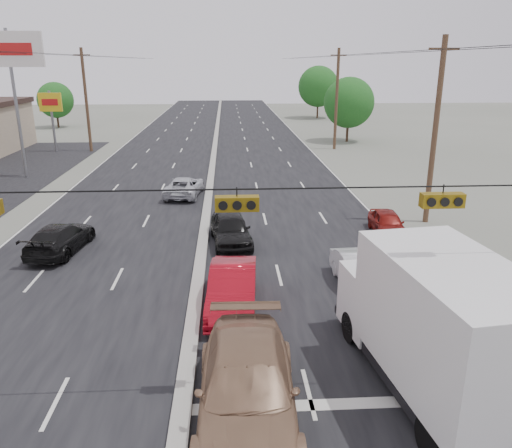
{
  "coord_description": "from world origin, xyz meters",
  "views": [
    {
      "loc": [
        1.28,
        -11.44,
        8.66
      ],
      "look_at": [
        2.45,
        8.37,
        2.2
      ],
      "focal_mm": 35.0,
      "sensor_mm": 36.0,
      "label": 1
    }
  ],
  "objects_px": {
    "box_truck": "(435,323)",
    "tan_sedan": "(247,388)",
    "utility_pole_left_c": "(86,100)",
    "oncoming_near": "(60,238)",
    "red_sedan": "(233,289)",
    "queue_car_a": "(231,229)",
    "utility_pole_right_b": "(435,131)",
    "tree_left_far": "(55,100)",
    "tree_right_far": "(318,86)",
    "queue_car_e": "(387,223)",
    "pole_sign_far": "(51,107)",
    "queue_car_b": "(359,272)",
    "oncoming_far": "(184,187)",
    "black_suv": "(504,385)",
    "tree_right_mid": "(349,103)",
    "utility_pole_right_c": "(337,99)",
    "pole_sign_billboard": "(10,59)",
    "queue_car_d": "(414,269)"
  },
  "relations": [
    {
      "from": "utility_pole_left_c",
      "to": "queue_car_d",
      "type": "height_order",
      "value": "utility_pole_left_c"
    },
    {
      "from": "box_truck",
      "to": "black_suv",
      "type": "distance_m",
      "value": 2.23
    },
    {
      "from": "black_suv",
      "to": "tree_left_far",
      "type": "bearing_deg",
      "value": 121.08
    },
    {
      "from": "red_sedan",
      "to": "queue_car_a",
      "type": "height_order",
      "value": "red_sedan"
    },
    {
      "from": "tan_sedan",
      "to": "black_suv",
      "type": "bearing_deg",
      "value": 0.75
    },
    {
      "from": "box_truck",
      "to": "tan_sedan",
      "type": "relative_size",
      "value": 1.32
    },
    {
      "from": "tree_right_far",
      "to": "black_suv",
      "type": "distance_m",
      "value": 71.5
    },
    {
      "from": "tree_right_mid",
      "to": "queue_car_a",
      "type": "bearing_deg",
      "value": -112.38
    },
    {
      "from": "utility_pole_right_c",
      "to": "box_truck",
      "type": "bearing_deg",
      "value": -98.23
    },
    {
      "from": "queue_car_b",
      "to": "oncoming_near",
      "type": "distance_m",
      "value": 13.99
    },
    {
      "from": "utility_pole_right_c",
      "to": "queue_car_a",
      "type": "distance_m",
      "value": 30.45
    },
    {
      "from": "utility_pole_right_b",
      "to": "box_truck",
      "type": "height_order",
      "value": "utility_pole_right_b"
    },
    {
      "from": "oncoming_near",
      "to": "oncoming_far",
      "type": "height_order",
      "value": "oncoming_near"
    },
    {
      "from": "pole_sign_far",
      "to": "tree_right_far",
      "type": "relative_size",
      "value": 0.74
    },
    {
      "from": "tree_left_far",
      "to": "tree_right_far",
      "type": "distance_m",
      "value": 39.31
    },
    {
      "from": "pole_sign_billboard",
      "to": "tan_sedan",
      "type": "height_order",
      "value": "pole_sign_billboard"
    },
    {
      "from": "utility_pole_left_c",
      "to": "pole_sign_billboard",
      "type": "xyz_separation_m",
      "value": [
        -2.0,
        -12.0,
        3.76
      ]
    },
    {
      "from": "oncoming_far",
      "to": "utility_pole_left_c",
      "type": "bearing_deg",
      "value": -52.63
    },
    {
      "from": "utility_pole_left_c",
      "to": "queue_car_e",
      "type": "xyz_separation_m",
      "value": [
        22.1,
        -27.1,
        -4.48
      ]
    },
    {
      "from": "oncoming_near",
      "to": "oncoming_far",
      "type": "xyz_separation_m",
      "value": [
        5.06,
        10.19,
        -0.04
      ]
    },
    {
      "from": "oncoming_far",
      "to": "utility_pole_right_c",
      "type": "bearing_deg",
      "value": -120.61
    },
    {
      "from": "utility_pole_left_c",
      "to": "utility_pole_right_b",
      "type": "distance_m",
      "value": 35.36
    },
    {
      "from": "queue_car_e",
      "to": "oncoming_near",
      "type": "distance_m",
      "value": 16.37
    },
    {
      "from": "queue_car_b",
      "to": "utility_pole_right_c",
      "type": "bearing_deg",
      "value": 76.31
    },
    {
      "from": "tree_right_mid",
      "to": "queue_car_e",
      "type": "distance_m",
      "value": 32.76
    },
    {
      "from": "tree_left_far",
      "to": "oncoming_far",
      "type": "height_order",
      "value": "tree_left_far"
    },
    {
      "from": "utility_pole_left_c",
      "to": "queue_car_a",
      "type": "relative_size",
      "value": 2.21
    },
    {
      "from": "pole_sign_far",
      "to": "box_truck",
      "type": "bearing_deg",
      "value": -60.38
    },
    {
      "from": "utility_pole_left_c",
      "to": "queue_car_b",
      "type": "distance_m",
      "value": 38.63
    },
    {
      "from": "tan_sedan",
      "to": "queue_car_e",
      "type": "height_order",
      "value": "tan_sedan"
    },
    {
      "from": "tree_left_far",
      "to": "queue_car_e",
      "type": "distance_m",
      "value": 56.8
    },
    {
      "from": "queue_car_e",
      "to": "utility_pole_left_c",
      "type": "bearing_deg",
      "value": 132.22
    },
    {
      "from": "queue_car_e",
      "to": "tree_left_far",
      "type": "bearing_deg",
      "value": 126.88
    },
    {
      "from": "red_sedan",
      "to": "queue_car_b",
      "type": "xyz_separation_m",
      "value": [
        5.07,
        1.52,
        -0.13
      ]
    },
    {
      "from": "utility_pole_left_c",
      "to": "oncoming_near",
      "type": "relative_size",
      "value": 2.11
    },
    {
      "from": "utility_pole_left_c",
      "to": "oncoming_near",
      "type": "distance_m",
      "value": 29.55
    },
    {
      "from": "utility_pole_left_c",
      "to": "queue_car_a",
      "type": "bearing_deg",
      "value": -63.62
    },
    {
      "from": "pole_sign_billboard",
      "to": "black_suv",
      "type": "bearing_deg",
      "value": -51.83
    },
    {
      "from": "utility_pole_right_b",
      "to": "oncoming_near",
      "type": "distance_m",
      "value": 20.03
    },
    {
      "from": "queue_car_a",
      "to": "queue_car_d",
      "type": "height_order",
      "value": "queue_car_a"
    },
    {
      "from": "utility_pole_right_b",
      "to": "utility_pole_right_c",
      "type": "xyz_separation_m",
      "value": [
        0.0,
        25.0,
        0.0
      ]
    },
    {
      "from": "tree_left_far",
      "to": "queue_car_b",
      "type": "xyz_separation_m",
      "value": [
        28.47,
        -53.36,
        -3.06
      ]
    },
    {
      "from": "tree_right_far",
      "to": "queue_car_b",
      "type": "height_order",
      "value": "tree_right_far"
    },
    {
      "from": "queue_car_d",
      "to": "oncoming_far",
      "type": "height_order",
      "value": "queue_car_d"
    },
    {
      "from": "queue_car_a",
      "to": "queue_car_e",
      "type": "relative_size",
      "value": 1.22
    },
    {
      "from": "utility_pole_right_c",
      "to": "pole_sign_billboard",
      "type": "bearing_deg",
      "value": -156.04
    },
    {
      "from": "utility_pole_right_b",
      "to": "queue_car_d",
      "type": "height_order",
      "value": "utility_pole_right_b"
    },
    {
      "from": "queue_car_e",
      "to": "box_truck",
      "type": "bearing_deg",
      "value": -99.6
    },
    {
      "from": "utility_pole_left_c",
      "to": "tan_sedan",
      "type": "height_order",
      "value": "utility_pole_left_c"
    },
    {
      "from": "tree_right_mid",
      "to": "box_truck",
      "type": "bearing_deg",
      "value": -100.43
    }
  ]
}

